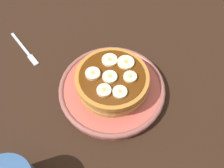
{
  "coord_description": "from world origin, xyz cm",
  "views": [
    {
      "loc": [
        18.23,
        -20.31,
        44.99
      ],
      "look_at": [
        0.0,
        0.0,
        2.93
      ],
      "focal_mm": 38.39,
      "sensor_mm": 36.0,
      "label": 1
    }
  ],
  "objects_px": {
    "banana_slice_3": "(93,74)",
    "banana_slice_2": "(110,60)",
    "banana_slice_6": "(104,91)",
    "pancake_stack": "(112,81)",
    "banana_slice_1": "(130,77)",
    "fork": "(25,50)",
    "banana_slice_4": "(126,63)",
    "plate": "(112,89)",
    "banana_slice_0": "(110,77)",
    "banana_slice_5": "(120,92)"
  },
  "relations": [
    {
      "from": "banana_slice_1",
      "to": "banana_slice_6",
      "type": "bearing_deg",
      "value": -106.09
    },
    {
      "from": "banana_slice_1",
      "to": "banana_slice_6",
      "type": "distance_m",
      "value": 0.06
    },
    {
      "from": "pancake_stack",
      "to": "banana_slice_0",
      "type": "relative_size",
      "value": 5.37
    },
    {
      "from": "banana_slice_6",
      "to": "plate",
      "type": "bearing_deg",
      "value": 109.42
    },
    {
      "from": "banana_slice_1",
      "to": "fork",
      "type": "distance_m",
      "value": 0.28
    },
    {
      "from": "banana_slice_1",
      "to": "banana_slice_3",
      "type": "xyz_separation_m",
      "value": [
        -0.06,
        -0.04,
        0.0
      ]
    },
    {
      "from": "banana_slice_1",
      "to": "banana_slice_4",
      "type": "distance_m",
      "value": 0.04
    },
    {
      "from": "banana_slice_0",
      "to": "banana_slice_6",
      "type": "height_order",
      "value": "banana_slice_6"
    },
    {
      "from": "banana_slice_2",
      "to": "banana_slice_6",
      "type": "height_order",
      "value": "banana_slice_6"
    },
    {
      "from": "banana_slice_2",
      "to": "banana_slice_4",
      "type": "relative_size",
      "value": 0.93
    },
    {
      "from": "banana_slice_1",
      "to": "banana_slice_6",
      "type": "height_order",
      "value": "same"
    },
    {
      "from": "banana_slice_1",
      "to": "fork",
      "type": "xyz_separation_m",
      "value": [
        -0.27,
        -0.08,
        -0.06
      ]
    },
    {
      "from": "banana_slice_2",
      "to": "fork",
      "type": "bearing_deg",
      "value": -158.99
    },
    {
      "from": "plate",
      "to": "banana_slice_4",
      "type": "height_order",
      "value": "banana_slice_4"
    },
    {
      "from": "banana_slice_0",
      "to": "banana_slice_3",
      "type": "xyz_separation_m",
      "value": [
        -0.03,
        -0.02,
        0.0
      ]
    },
    {
      "from": "banana_slice_3",
      "to": "banana_slice_1",
      "type": "bearing_deg",
      "value": 36.36
    },
    {
      "from": "pancake_stack",
      "to": "banana_slice_3",
      "type": "height_order",
      "value": "banana_slice_3"
    },
    {
      "from": "plate",
      "to": "banana_slice_2",
      "type": "bearing_deg",
      "value": 139.42
    },
    {
      "from": "plate",
      "to": "banana_slice_6",
      "type": "bearing_deg",
      "value": -70.58
    },
    {
      "from": "banana_slice_5",
      "to": "banana_slice_6",
      "type": "bearing_deg",
      "value": -143.27
    },
    {
      "from": "banana_slice_6",
      "to": "banana_slice_1",
      "type": "bearing_deg",
      "value": 73.91
    },
    {
      "from": "banana_slice_1",
      "to": "fork",
      "type": "height_order",
      "value": "banana_slice_1"
    },
    {
      "from": "plate",
      "to": "banana_slice_0",
      "type": "xyz_separation_m",
      "value": [
        0.0,
        -0.01,
        0.05
      ]
    },
    {
      "from": "banana_slice_0",
      "to": "banana_slice_4",
      "type": "distance_m",
      "value": 0.05
    },
    {
      "from": "banana_slice_0",
      "to": "banana_slice_6",
      "type": "relative_size",
      "value": 1.05
    },
    {
      "from": "banana_slice_1",
      "to": "banana_slice_4",
      "type": "bearing_deg",
      "value": 141.67
    },
    {
      "from": "banana_slice_4",
      "to": "banana_slice_6",
      "type": "distance_m",
      "value": 0.08
    },
    {
      "from": "pancake_stack",
      "to": "fork",
      "type": "distance_m",
      "value": 0.25
    },
    {
      "from": "pancake_stack",
      "to": "banana_slice_4",
      "type": "bearing_deg",
      "value": 87.32
    },
    {
      "from": "banana_slice_0",
      "to": "banana_slice_3",
      "type": "bearing_deg",
      "value": -150.71
    },
    {
      "from": "plate",
      "to": "banana_slice_1",
      "type": "bearing_deg",
      "value": 34.11
    },
    {
      "from": "banana_slice_2",
      "to": "banana_slice_6",
      "type": "relative_size",
      "value": 1.15
    },
    {
      "from": "banana_slice_3",
      "to": "banana_slice_6",
      "type": "bearing_deg",
      "value": -17.48
    },
    {
      "from": "banana_slice_4",
      "to": "fork",
      "type": "bearing_deg",
      "value": -157.67
    },
    {
      "from": "pancake_stack",
      "to": "banana_slice_1",
      "type": "height_order",
      "value": "banana_slice_1"
    },
    {
      "from": "banana_slice_5",
      "to": "banana_slice_6",
      "type": "distance_m",
      "value": 0.03
    },
    {
      "from": "banana_slice_4",
      "to": "banana_slice_5",
      "type": "xyz_separation_m",
      "value": [
        0.04,
        -0.06,
        0.0
      ]
    },
    {
      "from": "plate",
      "to": "banana_slice_6",
      "type": "relative_size",
      "value": 8.13
    },
    {
      "from": "pancake_stack",
      "to": "banana_slice_6",
      "type": "xyz_separation_m",
      "value": [
        0.01,
        -0.04,
        0.02
      ]
    },
    {
      "from": "banana_slice_6",
      "to": "banana_slice_0",
      "type": "bearing_deg",
      "value": 111.75
    },
    {
      "from": "banana_slice_0",
      "to": "banana_slice_4",
      "type": "bearing_deg",
      "value": 89.18
    },
    {
      "from": "banana_slice_3",
      "to": "pancake_stack",
      "type": "bearing_deg",
      "value": 39.08
    },
    {
      "from": "plate",
      "to": "banana_slice_3",
      "type": "distance_m",
      "value": 0.06
    },
    {
      "from": "banana_slice_2",
      "to": "banana_slice_3",
      "type": "height_order",
      "value": "banana_slice_3"
    },
    {
      "from": "plate",
      "to": "pancake_stack",
      "type": "xyz_separation_m",
      "value": [
        -0.0,
        0.0,
        0.03
      ]
    },
    {
      "from": "plate",
      "to": "banana_slice_3",
      "type": "relative_size",
      "value": 7.67
    },
    {
      "from": "banana_slice_3",
      "to": "banana_slice_6",
      "type": "distance_m",
      "value": 0.05
    },
    {
      "from": "plate",
      "to": "banana_slice_4",
      "type": "xyz_separation_m",
      "value": [
        0.0,
        0.04,
        0.05
      ]
    },
    {
      "from": "banana_slice_1",
      "to": "plate",
      "type": "bearing_deg",
      "value": -145.89
    },
    {
      "from": "banana_slice_3",
      "to": "banana_slice_2",
      "type": "bearing_deg",
      "value": 88.38
    }
  ]
}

